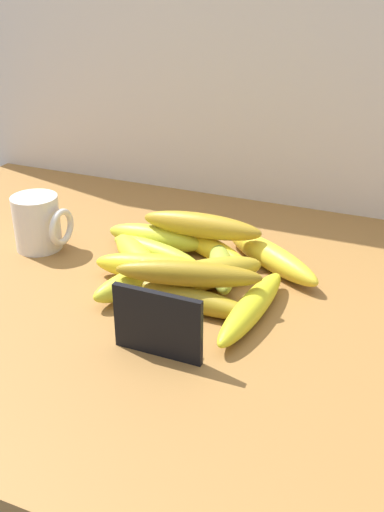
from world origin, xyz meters
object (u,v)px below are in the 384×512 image
banana_12 (188,274)px  banana_5 (221,267)px  banana_7 (140,278)px  banana_8 (140,261)px  banana_3 (158,268)px  banana_11 (201,225)px  banana_6 (189,299)px  coffee_mug (39,223)px  chalkboard_sign (158,326)px  banana_10 (270,256)px  banana_0 (155,238)px  banana_4 (206,274)px  banana_9 (210,248)px  banana_1 (155,252)px  banana_2 (252,307)px

banana_12 → banana_5: bearing=82.5°
banana_7 → banana_8: bearing=118.9°
banana_5 → banana_8: 12.03cm
banana_3 → banana_11: bearing=74.8°
banana_5 → banana_6: banana_5 is taller
banana_8 → coffee_mug: bearing=176.0°
chalkboard_sign → banana_10: (5.94, 25.97, -1.90)cm
coffee_mug → banana_6: size_ratio=0.45×
banana_5 → coffee_mug: bearing=-176.0°
banana_8 → chalkboard_sign: bearing=-56.3°
banana_0 → banana_4: bearing=-35.4°
banana_11 → banana_12: (4.07, -14.52, -0.27)cm
banana_4 → banana_6: size_ratio=0.89×
chalkboard_sign → banana_5: 20.50cm
banana_11 → coffee_mug: bearing=-163.4°
banana_0 → banana_12: 18.56cm
chalkboard_sign → banana_9: size_ratio=0.67×
banana_5 → banana_8: (-11.54, -3.42, 0.25)cm
coffee_mug → banana_9: coffee_mug is taller
coffee_mug → banana_10: coffee_mug is taller
banana_5 → banana_3: bearing=-150.0°
coffee_mug → banana_6: bearing=-15.1°
banana_1 → banana_9: bearing=33.7°
coffee_mug → banana_5: (30.03, 2.12, -2.61)cm
banana_2 → banana_11: 19.37cm
banana_0 → banana_1: 4.67cm
banana_0 → banana_7: bearing=-72.6°
banana_2 → banana_6: 8.34cm
coffee_mug → banana_8: coffee_mug is taller
chalkboard_sign → coffee_mug: bearing=148.5°
banana_2 → banana_1: bearing=152.9°
chalkboard_sign → banana_3: bearing=116.1°
banana_8 → banana_3: bearing=-18.3°
banana_9 → coffee_mug: bearing=-164.1°
chalkboard_sign → coffee_mug: coffee_mug is taller
banana_8 → banana_12: (10.32, -5.86, 2.95)cm
banana_1 → banana_5: banana_5 is taller
banana_1 → banana_11: banana_11 is taller
banana_6 → banana_2: bearing=7.6°
banana_8 → banana_11: bearing=54.2°
banana_5 → banana_4: bearing=-103.8°
banana_2 → banana_11: bearing=132.1°
banana_10 → banana_1: bearing=-163.3°
banana_7 → banana_8: (-2.56, 4.64, -0.00)cm
coffee_mug → banana_10: bearing=12.2°
chalkboard_sign → banana_0: chalkboard_sign is taller
banana_8 → banana_10: bearing=27.5°
banana_10 → banana_3: bearing=-143.4°
banana_3 → banana_12: banana_12 is taller
banana_10 → banana_9: bearing=-178.4°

